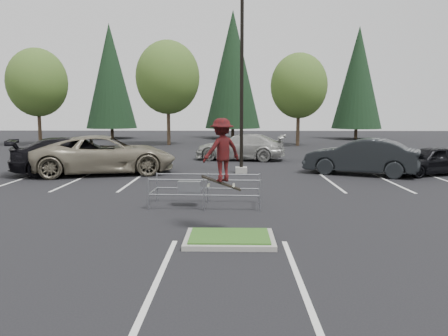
{
  "coord_description": "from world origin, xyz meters",
  "views": [
    {
      "loc": [
        0.09,
        -10.44,
        3.2
      ],
      "look_at": [
        -0.17,
        1.5,
        1.63
      ],
      "focal_mm": 35.0,
      "sensor_mm": 36.0,
      "label": 1
    }
  ],
  "objects_px": {
    "car_l_black": "(75,156)",
    "car_l_tan": "(104,155)",
    "cart_corral": "(194,187)",
    "car_r_black": "(431,160)",
    "conif_c": "(358,78)",
    "conif_a": "(110,76)",
    "decid_b": "(168,80)",
    "decid_c": "(299,88)",
    "light_pole": "(242,84)",
    "conif_b": "(233,70)",
    "decid_a": "(37,85)",
    "skateboarder": "(221,150)",
    "car_r_charc": "(361,157)",
    "car_far_silver": "(241,147)"
  },
  "relations": [
    {
      "from": "car_l_black",
      "to": "car_l_tan",
      "type": "bearing_deg",
      "value": -110.6
    },
    {
      "from": "cart_corral",
      "to": "car_r_black",
      "type": "relative_size",
      "value": 0.87
    },
    {
      "from": "conif_c",
      "to": "car_l_tan",
      "type": "relative_size",
      "value": 1.77
    },
    {
      "from": "conif_a",
      "to": "cart_corral",
      "type": "relative_size",
      "value": 3.5
    },
    {
      "from": "decid_b",
      "to": "decid_c",
      "type": "height_order",
      "value": "decid_b"
    },
    {
      "from": "decid_c",
      "to": "cart_corral",
      "type": "relative_size",
      "value": 2.26
    },
    {
      "from": "light_pole",
      "to": "conif_b",
      "type": "xyz_separation_m",
      "value": [
        -0.5,
        28.5,
        3.29
      ]
    },
    {
      "from": "decid_a",
      "to": "car_r_black",
      "type": "relative_size",
      "value": 2.08
    },
    {
      "from": "decid_b",
      "to": "skateboarder",
      "type": "height_order",
      "value": "decid_b"
    },
    {
      "from": "car_r_charc",
      "to": "conif_a",
      "type": "bearing_deg",
      "value": -120.08
    },
    {
      "from": "decid_b",
      "to": "car_r_charc",
      "type": "xyz_separation_m",
      "value": [
        12.51,
        -19.03,
        -5.13
      ]
    },
    {
      "from": "conif_c",
      "to": "decid_c",
      "type": "bearing_deg",
      "value": -129.64
    },
    {
      "from": "light_pole",
      "to": "decid_c",
      "type": "height_order",
      "value": "light_pole"
    },
    {
      "from": "decid_b",
      "to": "decid_c",
      "type": "xyz_separation_m",
      "value": [
        12.0,
        -0.7,
        -0.79
      ]
    },
    {
      "from": "cart_corral",
      "to": "car_l_black",
      "type": "xyz_separation_m",
      "value": [
        -6.75,
        7.48,
        0.28
      ]
    },
    {
      "from": "decid_c",
      "to": "car_far_silver",
      "type": "height_order",
      "value": "decid_c"
    },
    {
      "from": "decid_a",
      "to": "conif_b",
      "type": "relative_size",
      "value": 0.61
    },
    {
      "from": "decid_b",
      "to": "car_r_charc",
      "type": "distance_m",
      "value": 23.35
    },
    {
      "from": "car_r_charc",
      "to": "decid_c",
      "type": "bearing_deg",
      "value": -154.21
    },
    {
      "from": "decid_b",
      "to": "car_far_silver",
      "type": "bearing_deg",
      "value": -62.25
    },
    {
      "from": "decid_a",
      "to": "car_l_tan",
      "type": "bearing_deg",
      "value": -58.16
    },
    {
      "from": "conif_a",
      "to": "cart_corral",
      "type": "xyz_separation_m",
      "value": [
        12.75,
        -35.98,
        -6.45
      ]
    },
    {
      "from": "cart_corral",
      "to": "car_r_charc",
      "type": "distance_m",
      "value": 10.77
    },
    {
      "from": "decid_a",
      "to": "conif_a",
      "type": "distance_m",
      "value": 10.85
    },
    {
      "from": "cart_corral",
      "to": "conif_c",
      "type": "bearing_deg",
      "value": 69.03
    },
    {
      "from": "car_r_black",
      "to": "car_far_silver",
      "type": "relative_size",
      "value": 0.73
    },
    {
      "from": "conif_b",
      "to": "car_far_silver",
      "type": "height_order",
      "value": "conif_b"
    },
    {
      "from": "decid_a",
      "to": "conif_b",
      "type": "distance_m",
      "value": 20.95
    },
    {
      "from": "decid_b",
      "to": "car_r_charc",
      "type": "height_order",
      "value": "decid_b"
    },
    {
      "from": "conif_a",
      "to": "car_l_tan",
      "type": "bearing_deg",
      "value": -75.26
    },
    {
      "from": "light_pole",
      "to": "decid_b",
      "type": "xyz_separation_m",
      "value": [
        -6.51,
        18.53,
        1.48
      ]
    },
    {
      "from": "conif_c",
      "to": "skateboarder",
      "type": "bearing_deg",
      "value": -110.29
    },
    {
      "from": "car_r_charc",
      "to": "decid_a",
      "type": "bearing_deg",
      "value": -102.9
    },
    {
      "from": "decid_b",
      "to": "car_far_silver",
      "type": "distance_m",
      "value": 15.08
    },
    {
      "from": "car_r_black",
      "to": "car_l_black",
      "type": "bearing_deg",
      "value": -109.79
    },
    {
      "from": "car_l_black",
      "to": "car_r_black",
      "type": "height_order",
      "value": "car_l_black"
    },
    {
      "from": "decid_c",
      "to": "conif_c",
      "type": "height_order",
      "value": "conif_c"
    },
    {
      "from": "cart_corral",
      "to": "skateboarder",
      "type": "bearing_deg",
      "value": -69.25
    },
    {
      "from": "decid_c",
      "to": "car_r_charc",
      "type": "bearing_deg",
      "value": -88.41
    },
    {
      "from": "conif_a",
      "to": "car_r_charc",
      "type": "height_order",
      "value": "conif_a"
    },
    {
      "from": "decid_a",
      "to": "conif_b",
      "type": "bearing_deg",
      "value": 30.17
    },
    {
      "from": "decid_a",
      "to": "car_l_black",
      "type": "relative_size",
      "value": 1.39
    },
    {
      "from": "car_r_black",
      "to": "conif_c",
      "type": "bearing_deg",
      "value": 152.08
    },
    {
      "from": "decid_a",
      "to": "skateboarder",
      "type": "height_order",
      "value": "decid_a"
    },
    {
      "from": "light_pole",
      "to": "decid_a",
      "type": "height_order",
      "value": "light_pole"
    },
    {
      "from": "car_r_black",
      "to": "skateboarder",
      "type": "bearing_deg",
      "value": -64.04
    },
    {
      "from": "decid_b",
      "to": "cart_corral",
      "type": "relative_size",
      "value": 2.6
    },
    {
      "from": "car_far_silver",
      "to": "light_pole",
      "type": "bearing_deg",
      "value": 9.5
    },
    {
      "from": "conif_a",
      "to": "light_pole",
      "type": "bearing_deg",
      "value": -62.62
    },
    {
      "from": "decid_b",
      "to": "conif_b",
      "type": "relative_size",
      "value": 0.66
    }
  ]
}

